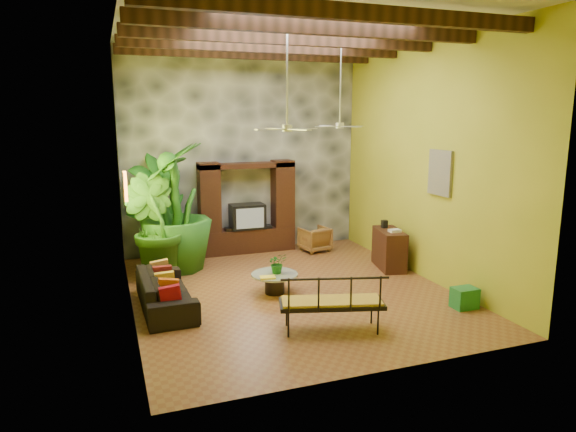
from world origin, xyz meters
name	(u,v)px	position (x,y,z in m)	size (l,w,h in m)	color
ground	(290,290)	(0.00, 0.00, 0.00)	(7.00, 7.00, 0.00)	brown
ceiling	(290,26)	(0.00, 0.00, 5.00)	(6.00, 7.00, 0.02)	silver
back_wall	(242,152)	(0.00, 3.50, 2.50)	(6.00, 0.02, 5.00)	#9B9D23
left_wall	(124,171)	(-3.00, 0.00, 2.50)	(0.02, 7.00, 5.00)	#9B9D23
right_wall	(425,160)	(3.00, 0.00, 2.50)	(0.02, 7.00, 5.00)	#9B9D23
stone_accent_wall	(243,152)	(0.00, 3.44, 2.50)	(5.98, 0.10, 4.98)	#3D4145
ceiling_beams	(290,39)	(0.00, 0.00, 4.78)	(5.95, 5.36, 0.22)	#381E11
entertainment_center	(247,214)	(0.00, 3.14, 0.97)	(2.40, 0.55, 2.30)	black
ceiling_fan_front	(287,117)	(-0.20, -0.40, 3.40)	(1.28, 1.28, 1.86)	silver
ceiling_fan_back	(340,116)	(1.60, 1.20, 3.40)	(1.28, 1.28, 1.86)	silver
wall_art_mask	(125,186)	(-2.96, 1.00, 2.10)	(0.06, 0.32, 0.55)	gold
wall_art_painting	(440,173)	(2.96, -0.60, 2.30)	(0.06, 0.70, 0.90)	#296397
sofa	(165,291)	(-2.43, -0.11, 0.32)	(2.17, 0.85, 0.63)	black
wicker_armchair	(315,239)	(1.63, 2.61, 0.31)	(0.66, 0.68, 0.62)	olive
tall_plant_a	(159,208)	(-2.15, 3.00, 1.28)	(1.35, 0.92, 2.57)	#1D6019
tall_plant_b	(153,227)	(-2.43, 1.74, 1.11)	(1.23, 0.99, 2.23)	#285E18
tall_plant_c	(175,207)	(-1.90, 2.19, 1.43)	(1.60, 1.60, 2.85)	#225D18
coffee_table	(275,281)	(-0.33, -0.04, 0.26)	(0.91, 0.91, 0.40)	black
centerpiece_plant	(277,263)	(-0.27, -0.03, 0.60)	(0.36, 0.31, 0.40)	#175918
yellow_tray	(268,277)	(-0.54, -0.27, 0.42)	(0.28, 0.20, 0.03)	yellow
iron_bench	(334,301)	(-0.02, -2.09, 0.53)	(1.76, 1.05, 0.57)	black
side_console	(389,249)	(2.65, 0.68, 0.44)	(0.50, 1.10, 0.88)	#321D10
green_bin	(464,298)	(2.65, -1.94, 0.19)	(0.43, 0.32, 0.38)	#1C6B2D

